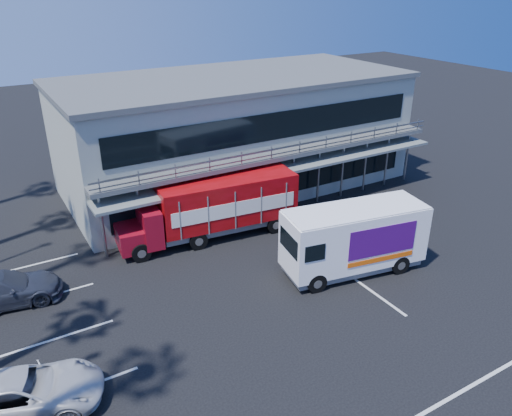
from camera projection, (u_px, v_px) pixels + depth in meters
ground at (339, 306)px, 21.62m from camera, size 120.00×120.00×0.00m
building at (235, 131)px, 33.13m from camera, size 22.40×12.00×7.30m
red_truck at (216, 206)px, 26.79m from camera, size 9.90×3.27×3.27m
white_van at (354, 238)px, 23.53m from camera, size 7.07×3.45×3.31m
parked_car_c at (23, 393)px, 16.18m from camera, size 5.51×3.71×1.40m
parked_car_d at (1, 290)px, 21.48m from camera, size 5.26×2.79×1.45m
parked_car_e at (1, 292)px, 21.39m from camera, size 4.22×2.24×1.37m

